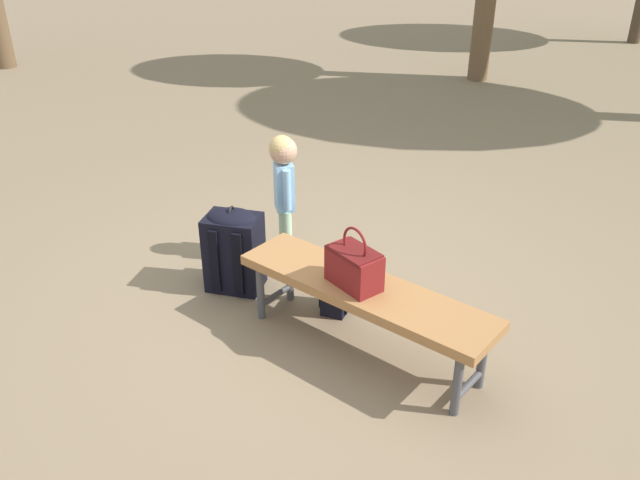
{
  "coord_description": "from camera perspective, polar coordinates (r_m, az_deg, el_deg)",
  "views": [
    {
      "loc": [
        -3.12,
        2.0,
        2.46
      ],
      "look_at": [
        -0.01,
        -0.09,
        0.45
      ],
      "focal_mm": 37.05,
      "sensor_mm": 36.0,
      "label": 1
    }
  ],
  "objects": [
    {
      "name": "child_standing",
      "position": [
        4.68,
        -3.15,
        5.3
      ],
      "size": [
        0.25,
        0.2,
        0.96
      ],
      "color": "#B2D8B2",
      "rests_on": "ground"
    },
    {
      "name": "ground_plane",
      "position": [
        4.45,
        -1.01,
        -5.36
      ],
      "size": [
        40.0,
        40.0,
        0.0
      ],
      "primitive_type": "plane",
      "color": "#7F6B51",
      "rests_on": "ground"
    },
    {
      "name": "backpack_small",
      "position": [
        4.28,
        1.46,
        -4.09
      ],
      "size": [
        0.24,
        0.26,
        0.35
      ],
      "color": "black",
      "rests_on": "ground"
    },
    {
      "name": "backpack_large",
      "position": [
        4.5,
        -7.44,
        -0.64
      ],
      "size": [
        0.45,
        0.44,
        0.62
      ],
      "color": "black",
      "rests_on": "ground"
    },
    {
      "name": "park_bench",
      "position": [
        3.82,
        3.83,
        -4.7
      ],
      "size": [
        1.65,
        0.85,
        0.45
      ],
      "color": "#9E6B3D",
      "rests_on": "ground"
    },
    {
      "name": "handbag",
      "position": [
        3.73,
        2.97,
        -2.25
      ],
      "size": [
        0.33,
        0.2,
        0.37
      ],
      "color": "maroon",
      "rests_on": "park_bench"
    }
  ]
}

